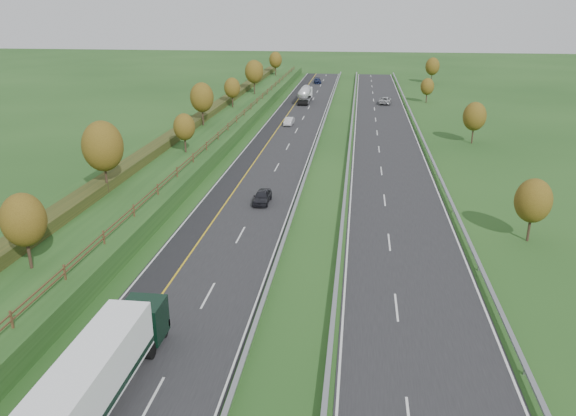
{
  "coord_description": "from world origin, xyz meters",
  "views": [
    {
      "loc": [
        11.93,
        -25.44,
        20.55
      ],
      "look_at": [
        5.55,
        25.1,
        2.2
      ],
      "focal_mm": 35.0,
      "sensor_mm": 36.0,
      "label": 1
    }
  ],
  "objects_px": {
    "car_silver_mid": "(289,121)",
    "car_oncoming": "(385,100)",
    "box_lorry": "(92,382)",
    "road_tanker": "(305,94)",
    "car_small_far": "(317,81)",
    "car_dark_near": "(262,197)"
  },
  "relations": [
    {
      "from": "road_tanker",
      "to": "car_dark_near",
      "type": "relative_size",
      "value": 2.64
    },
    {
      "from": "box_lorry",
      "to": "road_tanker",
      "type": "distance_m",
      "value": 105.03
    },
    {
      "from": "road_tanker",
      "to": "car_oncoming",
      "type": "distance_m",
      "value": 17.96
    },
    {
      "from": "car_silver_mid",
      "to": "car_oncoming",
      "type": "xyz_separation_m",
      "value": [
        18.31,
        26.2,
        0.08
      ]
    },
    {
      "from": "box_lorry",
      "to": "car_oncoming",
      "type": "distance_m",
      "value": 106.44
    },
    {
      "from": "road_tanker",
      "to": "car_silver_mid",
      "type": "xyz_separation_m",
      "value": [
        -0.38,
        -26.45,
        -1.14
      ]
    },
    {
      "from": "car_dark_near",
      "to": "car_oncoming",
      "type": "relative_size",
      "value": 0.77
    },
    {
      "from": "car_dark_near",
      "to": "car_small_far",
      "type": "height_order",
      "value": "car_dark_near"
    },
    {
      "from": "car_dark_near",
      "to": "car_small_far",
      "type": "bearing_deg",
      "value": 91.87
    },
    {
      "from": "car_dark_near",
      "to": "car_silver_mid",
      "type": "xyz_separation_m",
      "value": [
        -2.43,
        43.39,
        -0.04
      ]
    },
    {
      "from": "car_dark_near",
      "to": "car_silver_mid",
      "type": "distance_m",
      "value": 43.46
    },
    {
      "from": "box_lorry",
      "to": "car_oncoming",
      "type": "bearing_deg",
      "value": 79.87
    },
    {
      "from": "box_lorry",
      "to": "car_small_far",
      "type": "relative_size",
      "value": 3.37
    },
    {
      "from": "car_small_far",
      "to": "car_oncoming",
      "type": "relative_size",
      "value": 0.88
    },
    {
      "from": "car_dark_near",
      "to": "box_lorry",
      "type": "bearing_deg",
      "value": -93.74
    },
    {
      "from": "car_oncoming",
      "to": "car_silver_mid",
      "type": "bearing_deg",
      "value": 60.19
    },
    {
      "from": "car_dark_near",
      "to": "car_silver_mid",
      "type": "height_order",
      "value": "car_dark_near"
    },
    {
      "from": "car_silver_mid",
      "to": "car_small_far",
      "type": "distance_m",
      "value": 59.83
    },
    {
      "from": "car_silver_mid",
      "to": "car_oncoming",
      "type": "bearing_deg",
      "value": 57.68
    },
    {
      "from": "car_silver_mid",
      "to": "car_small_far",
      "type": "bearing_deg",
      "value": 92.0
    },
    {
      "from": "car_dark_near",
      "to": "car_oncoming",
      "type": "xyz_separation_m",
      "value": [
        15.88,
        69.58,
        0.04
      ]
    },
    {
      "from": "road_tanker",
      "to": "car_dark_near",
      "type": "xyz_separation_m",
      "value": [
        2.05,
        -69.84,
        -1.1
      ]
    }
  ]
}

